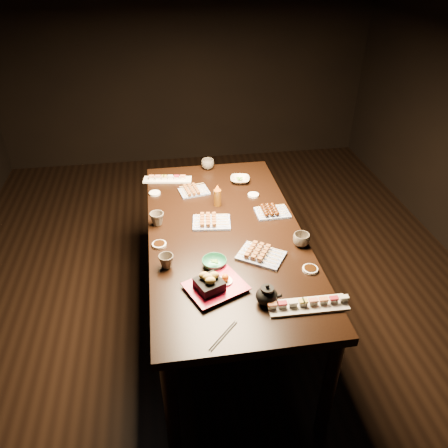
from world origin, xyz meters
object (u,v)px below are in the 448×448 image
Objects in this scene: yakitori_plate_right at (261,252)px; yakitori_plate_left at (194,189)px; teacup_mid_right at (301,240)px; teacup_far_left at (157,219)px; edamame_bowl_green at (214,263)px; teacup_near_left at (166,261)px; teacup_far_right at (208,164)px; yakitori_plate_center at (212,220)px; sushi_platter_far at (167,178)px; dining_table at (225,280)px; condiment_bottle at (217,195)px; tempura_tray at (216,281)px; sushi_platter_near at (308,303)px; teapot at (267,294)px; edamame_bowl_cream at (240,180)px.

yakitori_plate_left is at bearing 144.93° from yakitori_plate_right.
teacup_mid_right is 1.10× the size of teacup_far_left.
edamame_bowl_green is 1.64× the size of teacup_near_left.
edamame_bowl_green is at bearing -95.31° from teacup_far_right.
yakitori_plate_center is 2.40× the size of teacup_mid_right.
teacup_far_left reaches higher than sushi_platter_far.
dining_table is 0.65m from yakitori_plate_left.
yakitori_plate_left is 1.31× the size of condiment_bottle.
yakitori_plate_right is at bearing -82.04° from teacup_far_right.
sushi_platter_far is at bearing -155.13° from teacup_far_right.
yakitori_plate_right is 0.51m from teacup_near_left.
yakitori_plate_center is at bearing -95.28° from teacup_far_right.
yakitori_plate_left is 0.44m from teacup_far_left.
tempura_tray is at bearing -95.51° from edamame_bowl_green.
dining_table is 0.94m from teacup_far_right.
sushi_platter_far is (-0.60, 1.38, -0.00)m from sushi_platter_near.
teacup_mid_right reaches higher than yakitori_plate_right.
sushi_platter_near is 0.85m from yakitori_plate_center.
tempura_tray is 0.32m from teacup_near_left.
teacup_far_left reaches higher than dining_table.
teacup_mid_right is 0.65m from condiment_bottle.
teapot reaches higher than yakitori_plate_right.
edamame_bowl_green is at bearing 60.81° from tempura_tray.
teacup_far_left is at bearing -142.20° from edamame_bowl_cream.
condiment_bottle is (-0.00, -0.53, 0.04)m from teacup_far_right.
yakitori_plate_right reaches higher than yakitori_plate_left.
dining_table is 0.84m from sushi_platter_near.
yakitori_plate_right is at bearing -63.86° from dining_table.
edamame_bowl_green is 0.88× the size of condiment_bottle.
sushi_platter_far is 3.61× the size of teacup_mid_right.
teacup_near_left is 0.42m from teacup_far_left.
teapot is (-0.10, -1.22, 0.04)m from edamame_bowl_cream.
teacup_mid_right is at bearing -25.34° from yakitori_plate_center.
yakitori_plate_center is 1.67× the size of edamame_bowl_cream.
dining_table is 20.98× the size of teacup_far_left.
yakitori_plate_right is 1.12m from teacup_far_right.
teacup_far_left is (-0.29, 0.45, 0.02)m from edamame_bowl_green.
teacup_mid_right reaches higher than edamame_bowl_cream.
sushi_platter_near reaches higher than edamame_bowl_green.
tempura_tray reaches higher than edamame_bowl_green.
yakitori_plate_center is 1.17× the size of yakitori_plate_left.
teacup_mid_right is at bearing 77.66° from sushi_platter_near.
yakitori_plate_center reaches higher than edamame_bowl_cream.
tempura_tray is at bearing -107.84° from yakitori_plate_right.
yakitori_plate_left is (-0.43, 1.18, 0.00)m from sushi_platter_near.
edamame_bowl_green is 0.47× the size of tempura_tray.
teacup_far_left reaches higher than teacup_near_left.
tempura_tray reaches higher than dining_table.
teacup_far_left is at bearing 130.88° from sushi_platter_near.
condiment_bottle is at bearing 139.38° from yakitori_plate_right.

